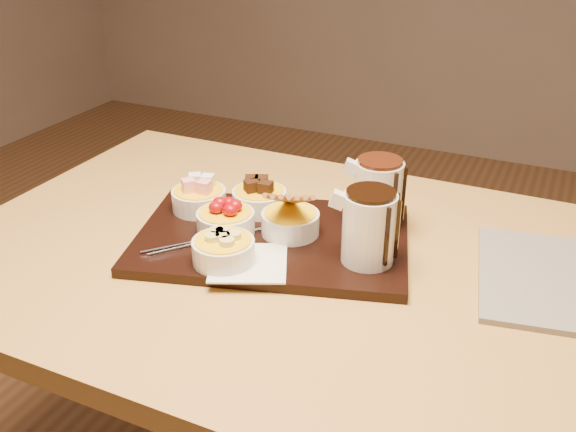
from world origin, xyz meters
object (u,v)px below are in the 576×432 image
at_px(pitcher_dark_chocolate, 369,228).
at_px(pitcher_milk_chocolate, 378,194).
at_px(dining_table, 299,303).
at_px(bowl_strawberries, 226,223).
at_px(serving_board, 272,239).

distance_m(pitcher_dark_chocolate, pitcher_milk_chocolate, 0.13).
bearing_deg(dining_table, bowl_strawberries, -174.30).
relative_size(bowl_strawberries, pitcher_milk_chocolate, 0.87).
relative_size(serving_board, pitcher_dark_chocolate, 3.98).
xyz_separation_m(dining_table, serving_board, (-0.06, 0.01, 0.11)).
height_order(serving_board, pitcher_milk_chocolate, pitcher_milk_chocolate).
bearing_deg(pitcher_milk_chocolate, dining_table, -141.58).
height_order(dining_table, pitcher_milk_chocolate, pitcher_milk_chocolate).
height_order(pitcher_dark_chocolate, pitcher_milk_chocolate, same).
distance_m(dining_table, pitcher_milk_chocolate, 0.24).
bearing_deg(serving_board, pitcher_dark_chocolate, -19.98).
bearing_deg(dining_table, serving_board, 166.60).
height_order(serving_board, bowl_strawberries, bowl_strawberries).
bearing_deg(serving_board, pitcher_milk_chocolate, 21.80).
relative_size(dining_table, serving_board, 2.61).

